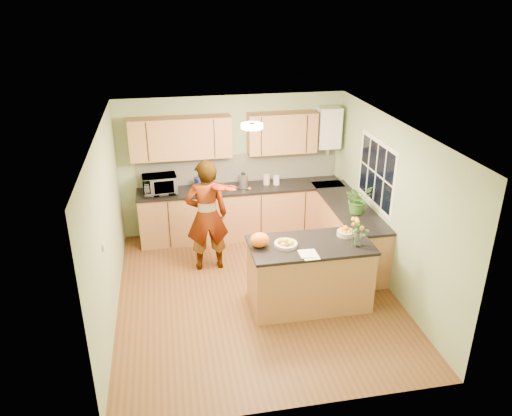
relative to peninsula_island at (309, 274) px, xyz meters
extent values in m
plane|color=brown|center=(-0.69, 0.38, -0.48)|extent=(4.50, 4.50, 0.00)
cube|color=silver|center=(-0.69, 0.38, 2.02)|extent=(4.00, 4.50, 0.02)
cube|color=#91A677|center=(-0.69, 2.63, 0.77)|extent=(4.00, 0.02, 2.50)
cube|color=#91A677|center=(-0.69, -1.87, 0.77)|extent=(4.00, 0.02, 2.50)
cube|color=#91A677|center=(-2.69, 0.38, 0.77)|extent=(0.02, 4.50, 2.50)
cube|color=#91A677|center=(1.31, 0.38, 0.77)|extent=(0.02, 4.50, 2.50)
cube|color=#AE7245|center=(-0.59, 2.33, -0.03)|extent=(3.60, 0.60, 0.90)
cube|color=black|center=(-0.59, 2.32, 0.44)|extent=(3.64, 0.62, 0.04)
cube|color=#AE7245|center=(1.01, 1.23, -0.03)|extent=(0.60, 2.20, 0.90)
cube|color=black|center=(1.00, 1.23, 0.44)|extent=(0.62, 2.24, 0.04)
cube|color=silver|center=(-0.59, 2.61, 0.72)|extent=(3.60, 0.02, 0.52)
cube|color=#AE7245|center=(-1.59, 2.46, 1.37)|extent=(1.70, 0.34, 0.70)
cube|color=#AE7245|center=(0.16, 2.46, 1.37)|extent=(1.20, 0.34, 0.70)
cube|color=white|center=(1.01, 2.47, 1.42)|extent=(0.40, 0.30, 0.72)
cylinder|color=silver|center=(1.01, 2.47, 1.02)|extent=(0.06, 0.06, 0.20)
cube|color=white|center=(1.31, 0.98, 1.07)|extent=(0.01, 1.30, 1.05)
cube|color=black|center=(1.30, 0.98, 1.07)|extent=(0.01, 1.18, 0.92)
cube|color=white|center=(-2.67, -0.22, 0.82)|extent=(0.02, 0.09, 0.09)
cylinder|color=#FFEABF|center=(-0.69, 0.68, 1.98)|extent=(0.30, 0.30, 0.06)
cylinder|color=white|center=(-0.69, 0.68, 2.01)|extent=(0.10, 0.10, 0.02)
cube|color=#AE7245|center=(0.00, 0.00, -0.02)|extent=(1.64, 0.82, 0.92)
cube|color=black|center=(0.00, 0.00, 0.46)|extent=(1.68, 0.86, 0.04)
cylinder|color=beige|center=(-0.35, 0.00, 0.50)|extent=(0.31, 0.31, 0.05)
cylinder|color=beige|center=(0.55, 0.15, 0.51)|extent=(0.24, 0.24, 0.07)
cylinder|color=silver|center=(0.60, -0.18, 0.58)|extent=(0.10, 0.10, 0.21)
ellipsoid|color=orange|center=(-0.70, 0.05, 0.58)|extent=(0.31, 0.28, 0.20)
cube|color=white|center=(-0.10, -0.30, 0.49)|extent=(0.21, 0.28, 0.01)
imported|color=tan|center=(-1.30, 1.28, 0.43)|extent=(0.68, 0.46, 1.82)
imported|color=white|center=(-2.00, 2.30, 0.62)|extent=(0.60, 0.43, 0.32)
cube|color=navy|center=(-1.25, 2.35, 0.56)|extent=(0.31, 0.27, 0.21)
cylinder|color=silver|center=(-0.54, 2.36, 0.57)|extent=(0.16, 0.16, 0.22)
sphere|color=black|center=(-0.54, 2.36, 0.72)|extent=(0.08, 0.08, 0.08)
cylinder|color=beige|center=(-0.12, 2.38, 0.55)|extent=(0.15, 0.15, 0.18)
cylinder|color=white|center=(0.05, 2.34, 0.54)|extent=(0.11, 0.11, 0.17)
imported|color=#376F25|center=(1.01, 0.90, 0.69)|extent=(0.50, 0.47, 0.46)
camera|label=1|loc=(-1.85, -5.78, 3.67)|focal=35.00mm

